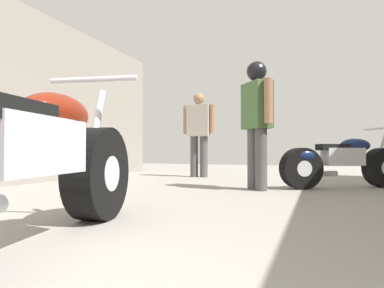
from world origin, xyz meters
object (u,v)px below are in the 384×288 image
(motorcycle_maroon_cruiser, at_px, (24,165))
(mechanic_with_helmet, at_px, (257,113))
(motorcycle_black_naked, at_px, (341,163))
(mechanic_in_blue, at_px, (199,129))

(motorcycle_maroon_cruiser, xyz_separation_m, mechanic_with_helmet, (0.64, 3.18, 0.59))
(motorcycle_maroon_cruiser, height_order, motorcycle_black_naked, motorcycle_maroon_cruiser)
(motorcycle_maroon_cruiser, bearing_deg, mechanic_with_helmet, 78.70)
(mechanic_with_helmet, bearing_deg, motorcycle_black_naked, 30.58)
(motorcycle_black_naked, relative_size, mechanic_with_helmet, 0.97)
(motorcycle_maroon_cruiser, height_order, mechanic_with_helmet, mechanic_with_helmet)
(motorcycle_black_naked, bearing_deg, mechanic_with_helmet, -149.42)
(mechanic_with_helmet, bearing_deg, motorcycle_maroon_cruiser, -101.30)
(motorcycle_maroon_cruiser, bearing_deg, mechanic_in_blue, 99.47)
(motorcycle_black_naked, distance_m, mechanic_with_helmet, 1.40)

